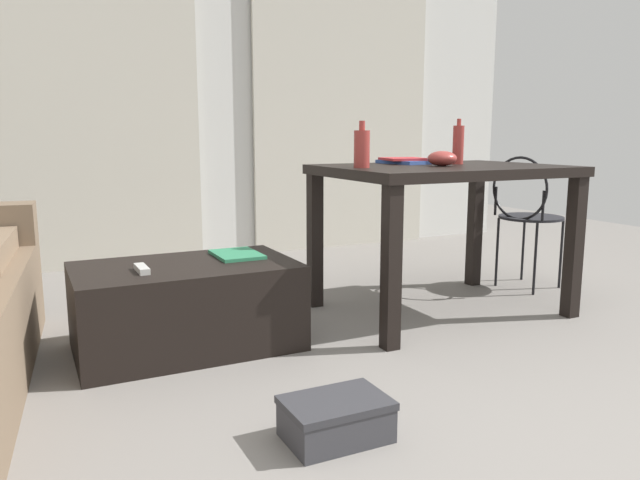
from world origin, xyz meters
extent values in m
plane|color=gray|center=(0.00, 1.38, 0.00)|extent=(8.53, 8.53, 0.00)
cube|color=silver|center=(0.00, 3.55, 1.29)|extent=(5.25, 0.10, 2.57)
cube|color=beige|center=(-1.01, 3.47, 1.10)|extent=(1.57, 0.03, 2.19)
cube|color=beige|center=(1.01, 3.47, 1.10)|extent=(1.57, 0.03, 2.19)
cube|color=black|center=(-0.81, 1.54, 0.19)|extent=(0.95, 0.58, 0.38)
cube|color=black|center=(0.55, 1.52, 0.76)|extent=(1.21, 0.87, 0.05)
cube|color=black|center=(-0.01, 1.13, 0.37)|extent=(0.07, 0.07, 0.73)
cube|color=black|center=(1.11, 1.13, 0.37)|extent=(0.07, 0.07, 0.73)
cube|color=black|center=(-0.01, 1.90, 0.37)|extent=(0.07, 0.07, 0.73)
cube|color=black|center=(1.11, 1.90, 0.37)|extent=(0.07, 0.07, 0.73)
cylinder|color=black|center=(1.37, 1.70, 0.44)|extent=(0.39, 0.39, 0.02)
cylinder|color=black|center=(1.53, 1.59, 0.22)|extent=(0.02, 0.02, 0.43)
cylinder|color=black|center=(1.48, 1.86, 0.22)|extent=(0.02, 0.02, 0.43)
cylinder|color=black|center=(1.26, 1.54, 0.22)|extent=(0.02, 0.02, 0.43)
cylinder|color=black|center=(1.21, 1.81, 0.22)|extent=(0.02, 0.02, 0.43)
torus|color=black|center=(1.24, 1.67, 0.62)|extent=(0.09, 0.38, 0.38)
cylinder|color=black|center=(1.27, 1.51, 0.54)|extent=(0.02, 0.02, 0.18)
cylinder|color=black|center=(1.21, 1.84, 0.54)|extent=(0.02, 0.02, 0.18)
cylinder|color=#99332D|center=(0.71, 1.60, 0.89)|extent=(0.06, 0.06, 0.21)
cylinder|color=#99332D|center=(0.71, 1.60, 1.01)|extent=(0.02, 0.02, 0.04)
cylinder|color=#99332D|center=(0.06, 1.52, 0.87)|extent=(0.08, 0.08, 0.18)
cylinder|color=#99332D|center=(0.06, 1.52, 0.99)|extent=(0.03, 0.03, 0.05)
ellipsoid|color=#9E3833|center=(0.51, 1.48, 0.82)|extent=(0.15, 0.15, 0.08)
cube|color=#33519E|center=(0.48, 1.77, 0.79)|extent=(0.22, 0.31, 0.02)
cube|color=red|center=(0.48, 1.78, 0.81)|extent=(0.25, 0.26, 0.01)
cube|color=#B7B7B2|center=(-1.01, 1.47, 0.39)|extent=(0.04, 0.15, 0.02)
cube|color=#2D7F56|center=(-0.55, 1.62, 0.39)|extent=(0.20, 0.27, 0.02)
cube|color=#38383D|center=(-0.60, 0.51, 0.05)|extent=(0.32, 0.22, 0.11)
cube|color=#313135|center=(-0.60, 0.51, 0.12)|extent=(0.32, 0.22, 0.02)
camera|label=1|loc=(-1.43, -1.07, 0.95)|focal=34.25mm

